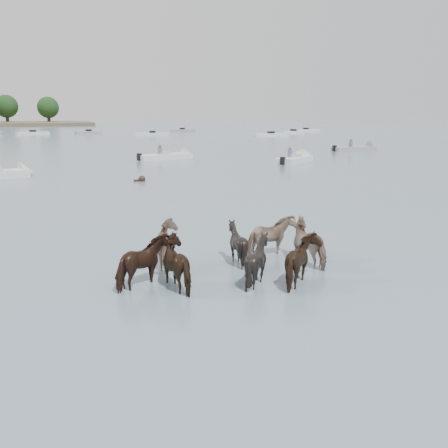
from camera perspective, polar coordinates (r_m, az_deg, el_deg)
name	(u,v)px	position (r m, az deg, el deg)	size (l,w,h in m)	color
ground	(149,287)	(12.38, -8.58, -7.12)	(400.00, 400.00, 0.00)	slate
pony_herd	(235,253)	(13.16, 1.21, -3.31)	(6.55, 4.21, 1.37)	black
swimming_pony	(141,180)	(30.93, -9.48, 5.05)	(0.72, 0.44, 0.44)	black
motorboat_a	(7,174)	(35.15, -23.65, 5.28)	(4.69, 2.75, 1.92)	silver
motorboat_c	(172,156)	(45.28, -5.98, 7.73)	(5.66, 3.18, 1.92)	silver
motorboat_d	(297,159)	(42.68, 8.42, 7.36)	(4.80, 4.38, 1.92)	silver
motorboat_e	(360,149)	(56.11, 15.31, 8.32)	(5.31, 1.74, 1.92)	gray
distant_flotilla	(70,135)	(90.37, -17.25, 9.76)	(103.98, 25.61, 0.93)	silver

